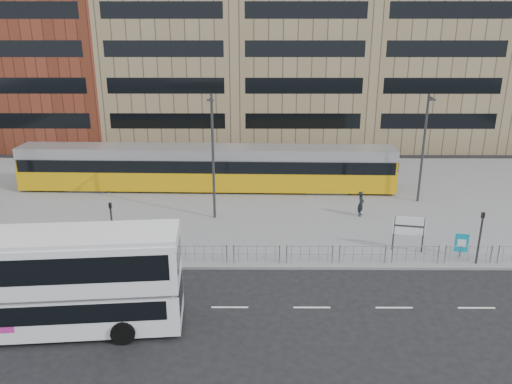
{
  "coord_description": "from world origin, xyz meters",
  "views": [
    {
      "loc": [
        -0.63,
        -25.19,
        13.05
      ],
      "look_at": [
        -0.76,
        6.0,
        2.57
      ],
      "focal_mm": 35.0,
      "sensor_mm": 36.0,
      "label": 1
    }
  ],
  "objects_px": {
    "double_decker_bus": "(45,279)",
    "lamp_post_east": "(424,145)",
    "tram": "(207,168)",
    "ad_panel": "(461,243)",
    "station_sign": "(409,227)",
    "pedestrian": "(361,204)",
    "lamp_post_west": "(213,153)",
    "traffic_light_west": "(112,221)",
    "traffic_light_east": "(481,231)"
  },
  "relations": [
    {
      "from": "ad_panel",
      "to": "traffic_light_west",
      "type": "height_order",
      "value": "traffic_light_west"
    },
    {
      "from": "lamp_post_west",
      "to": "lamp_post_east",
      "type": "xyz_separation_m",
      "value": [
        15.37,
        3.51,
        -0.24
      ]
    },
    {
      "from": "double_decker_bus",
      "to": "pedestrian",
      "type": "height_order",
      "value": "double_decker_bus"
    },
    {
      "from": "ad_panel",
      "to": "double_decker_bus",
      "type": "bearing_deg",
      "value": -148.53
    },
    {
      "from": "traffic_light_west",
      "to": "ad_panel",
      "type": "bearing_deg",
      "value": 2.61
    },
    {
      "from": "lamp_post_west",
      "to": "ad_panel",
      "type": "bearing_deg",
      "value": -22.33
    },
    {
      "from": "station_sign",
      "to": "pedestrian",
      "type": "bearing_deg",
      "value": 117.15
    },
    {
      "from": "tram",
      "to": "lamp_post_west",
      "type": "bearing_deg",
      "value": -78.44
    },
    {
      "from": "double_decker_bus",
      "to": "traffic_light_east",
      "type": "distance_m",
      "value": 22.62
    },
    {
      "from": "ad_panel",
      "to": "lamp_post_east",
      "type": "relative_size",
      "value": 0.17
    },
    {
      "from": "tram",
      "to": "ad_panel",
      "type": "distance_m",
      "value": 20.45
    },
    {
      "from": "tram",
      "to": "traffic_light_west",
      "type": "distance_m",
      "value": 12.84
    },
    {
      "from": "lamp_post_west",
      "to": "double_decker_bus",
      "type": "bearing_deg",
      "value": -114.91
    },
    {
      "from": "double_decker_bus",
      "to": "lamp_post_west",
      "type": "xyz_separation_m",
      "value": [
        6.22,
        13.38,
        2.33
      ]
    },
    {
      "from": "ad_panel",
      "to": "traffic_light_east",
      "type": "distance_m",
      "value": 1.57
    },
    {
      "from": "tram",
      "to": "station_sign",
      "type": "distance_m",
      "value": 17.72
    },
    {
      "from": "pedestrian",
      "to": "traffic_light_east",
      "type": "relative_size",
      "value": 0.58
    },
    {
      "from": "pedestrian",
      "to": "ad_panel",
      "type": "bearing_deg",
      "value": -121.12
    },
    {
      "from": "lamp_post_west",
      "to": "tram",
      "type": "bearing_deg",
      "value": 100.02
    },
    {
      "from": "station_sign",
      "to": "pedestrian",
      "type": "distance_m",
      "value": 6.06
    },
    {
      "from": "station_sign",
      "to": "double_decker_bus",
      "type": "bearing_deg",
      "value": -145.25
    },
    {
      "from": "traffic_light_west",
      "to": "lamp_post_east",
      "type": "xyz_separation_m",
      "value": [
        20.92,
        9.06,
        2.49
      ]
    },
    {
      "from": "station_sign",
      "to": "ad_panel",
      "type": "height_order",
      "value": "station_sign"
    },
    {
      "from": "tram",
      "to": "traffic_light_east",
      "type": "relative_size",
      "value": 9.83
    },
    {
      "from": "traffic_light_west",
      "to": "double_decker_bus",
      "type": "bearing_deg",
      "value": -90.66
    },
    {
      "from": "ad_panel",
      "to": "pedestrian",
      "type": "distance_m",
      "value": 8.0
    },
    {
      "from": "traffic_light_east",
      "to": "lamp_post_east",
      "type": "height_order",
      "value": "lamp_post_east"
    },
    {
      "from": "lamp_post_west",
      "to": "lamp_post_east",
      "type": "relative_size",
      "value": 1.06
    },
    {
      "from": "tram",
      "to": "lamp_post_east",
      "type": "xyz_separation_m",
      "value": [
        16.52,
        -2.99,
        2.67
      ]
    },
    {
      "from": "ad_panel",
      "to": "pedestrian",
      "type": "height_order",
      "value": "pedestrian"
    },
    {
      "from": "traffic_light_west",
      "to": "lamp_post_west",
      "type": "height_order",
      "value": "lamp_post_west"
    },
    {
      "from": "double_decker_bus",
      "to": "lamp_post_east",
      "type": "bearing_deg",
      "value": 33.0
    },
    {
      "from": "station_sign",
      "to": "pedestrian",
      "type": "height_order",
      "value": "station_sign"
    },
    {
      "from": "traffic_light_west",
      "to": "pedestrian",
      "type": "bearing_deg",
      "value": 24.87
    },
    {
      "from": "traffic_light_east",
      "to": "double_decker_bus",
      "type": "bearing_deg",
      "value": 175.7
    },
    {
      "from": "pedestrian",
      "to": "lamp_post_west",
      "type": "relative_size",
      "value": 0.21
    },
    {
      "from": "pedestrian",
      "to": "lamp_post_west",
      "type": "height_order",
      "value": "lamp_post_west"
    },
    {
      "from": "ad_panel",
      "to": "traffic_light_west",
      "type": "bearing_deg",
      "value": -169.09
    },
    {
      "from": "station_sign",
      "to": "traffic_light_east",
      "type": "xyz_separation_m",
      "value": [
        3.47,
        -1.67,
        0.48
      ]
    },
    {
      "from": "ad_panel",
      "to": "tram",
      "type": "bearing_deg",
      "value": 154.33
    },
    {
      "from": "tram",
      "to": "traffic_light_west",
      "type": "bearing_deg",
      "value": -108.52
    },
    {
      "from": "pedestrian",
      "to": "lamp_post_east",
      "type": "bearing_deg",
      "value": -34.61
    },
    {
      "from": "pedestrian",
      "to": "traffic_light_east",
      "type": "distance_m",
      "value": 9.13
    },
    {
      "from": "tram",
      "to": "lamp_post_west",
      "type": "xyz_separation_m",
      "value": [
        1.15,
        -6.5,
        2.9
      ]
    },
    {
      "from": "double_decker_bus",
      "to": "station_sign",
      "type": "height_order",
      "value": "double_decker_bus"
    },
    {
      "from": "station_sign",
      "to": "traffic_light_west",
      "type": "relative_size",
      "value": 0.7
    },
    {
      "from": "tram",
      "to": "traffic_light_west",
      "type": "xyz_separation_m",
      "value": [
        -4.4,
        -12.06,
        0.18
      ]
    },
    {
      "from": "station_sign",
      "to": "lamp_post_east",
      "type": "height_order",
      "value": "lamp_post_east"
    },
    {
      "from": "station_sign",
      "to": "lamp_post_east",
      "type": "distance_m",
      "value": 9.93
    },
    {
      "from": "traffic_light_west",
      "to": "traffic_light_east",
      "type": "height_order",
      "value": "same"
    }
  ]
}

